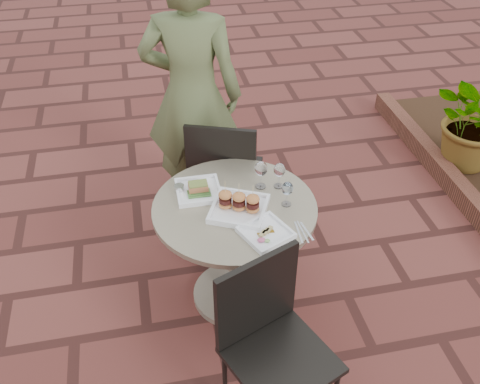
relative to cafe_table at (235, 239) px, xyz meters
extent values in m
plane|color=brown|center=(0.27, 0.27, -0.48)|extent=(60.00, 60.00, 0.00)
cylinder|color=gray|center=(0.00, 0.00, -0.46)|extent=(0.52, 0.52, 0.04)
cylinder|color=gray|center=(0.00, 0.00, -0.13)|extent=(0.08, 0.08, 0.70)
cylinder|color=gray|center=(0.00, 0.00, 0.23)|extent=(0.90, 0.90, 0.03)
cube|color=black|center=(0.08, 0.67, -0.03)|extent=(0.56, 0.56, 0.03)
cube|color=black|center=(0.01, 0.49, 0.22)|extent=(0.42, 0.18, 0.46)
cylinder|color=black|center=(0.32, 0.79, -0.26)|extent=(0.02, 0.02, 0.44)
cylinder|color=black|center=(-0.03, 0.92, -0.26)|extent=(0.02, 0.02, 0.44)
cylinder|color=black|center=(0.19, 0.43, -0.26)|extent=(0.02, 0.02, 0.44)
cylinder|color=black|center=(-0.17, 0.56, -0.26)|extent=(0.02, 0.02, 0.44)
cube|color=black|center=(0.06, -0.81, -0.03)|extent=(0.58, 0.58, 0.03)
cube|color=black|center=(-0.02, -0.62, 0.22)|extent=(0.42, 0.20, 0.46)
cylinder|color=black|center=(-0.19, -0.70, -0.26)|extent=(0.02, 0.02, 0.44)
cylinder|color=black|center=(0.16, -0.56, -0.26)|extent=(0.02, 0.02, 0.44)
imported|color=#505C32|center=(-0.09, 0.95, 0.43)|extent=(0.77, 0.61, 1.84)
cube|color=white|center=(-0.18, 0.15, 0.25)|extent=(0.25, 0.25, 0.01)
cube|color=#BE6D43|center=(-0.18, 0.15, 0.29)|extent=(0.11, 0.07, 0.03)
cube|color=#606D31|center=(-0.18, 0.15, 0.31)|extent=(0.10, 0.07, 0.01)
cube|color=white|center=(0.01, -0.05, 0.25)|extent=(0.38, 0.38, 0.01)
cube|color=white|center=(0.11, -0.26, 0.25)|extent=(0.30, 0.30, 0.01)
ellipsoid|color=#C24F77|center=(0.07, -0.31, 0.27)|extent=(0.04, 0.03, 0.02)
cylinder|color=white|center=(0.28, -0.04, 0.25)|extent=(0.05, 0.05, 0.00)
cylinder|color=white|center=(0.28, -0.04, 0.28)|extent=(0.01, 0.01, 0.07)
ellipsoid|color=white|center=(0.28, -0.04, 0.35)|extent=(0.06, 0.06, 0.08)
cylinder|color=white|center=(0.28, -0.04, 0.35)|extent=(0.05, 0.05, 0.04)
cylinder|color=white|center=(0.18, 0.14, 0.25)|extent=(0.06, 0.06, 0.00)
cylinder|color=white|center=(0.18, 0.14, 0.29)|extent=(0.01, 0.01, 0.08)
ellipsoid|color=white|center=(0.18, 0.14, 0.37)|extent=(0.07, 0.07, 0.09)
cylinder|color=white|center=(0.28, 0.12, 0.25)|extent=(0.06, 0.06, 0.00)
cylinder|color=white|center=(0.28, 0.12, 0.28)|extent=(0.01, 0.01, 0.07)
ellipsoid|color=white|center=(0.28, 0.12, 0.36)|extent=(0.07, 0.07, 0.08)
cylinder|color=silver|center=(-0.28, 0.19, 0.27)|extent=(0.07, 0.07, 0.04)
cube|color=brown|center=(1.87, 0.57, -0.41)|extent=(0.12, 3.00, 0.15)
imported|color=#33662D|center=(2.12, 0.97, -0.02)|extent=(0.80, 0.72, 0.81)
camera|label=1|loc=(-0.43, -2.20, 2.10)|focal=40.00mm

